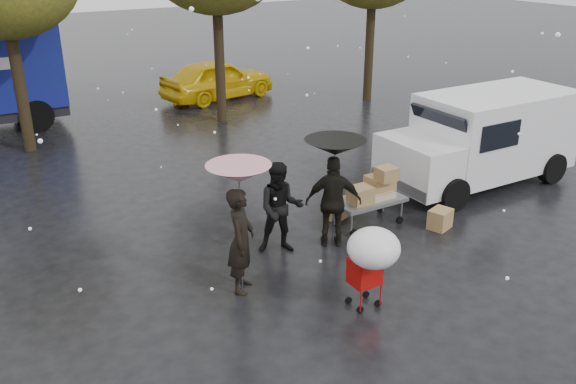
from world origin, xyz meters
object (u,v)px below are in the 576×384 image
shopping_cart (372,252)px  yellow_taxi (218,79)px  person_black (333,202)px  vendor_cart (373,192)px  person_pink (241,240)px  white_van (483,137)px

shopping_cart → yellow_taxi: 14.68m
shopping_cart → yellow_taxi: yellow_taxi is taller
person_black → yellow_taxi: 12.35m
vendor_cart → yellow_taxi: 11.72m
person_pink → shopping_cart: (1.48, -1.63, 0.13)m
person_pink → white_van: size_ratio=0.38×
vendor_cart → white_van: size_ratio=0.31×
person_pink → person_black: person_pink is taller
white_van → yellow_taxi: 11.21m
person_black → white_van: white_van is taller
vendor_cart → shopping_cart: size_ratio=1.04×
person_pink → person_black: 2.33m
person_black → vendor_cart: size_ratio=1.21×
person_black → shopping_cart: (-0.78, -2.20, 0.14)m
person_pink → yellow_taxi: person_pink is taller
person_black → yellow_taxi: person_black is taller
person_pink → vendor_cart: size_ratio=1.23×
vendor_cart → yellow_taxi: (1.72, 11.59, 0.02)m
shopping_cart → person_pink: bearing=132.4°
person_black → vendor_cart: 1.33m
person_black → person_pink: bearing=44.9°
person_black → shopping_cart: 2.34m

